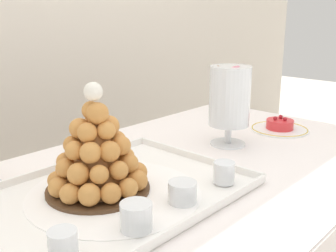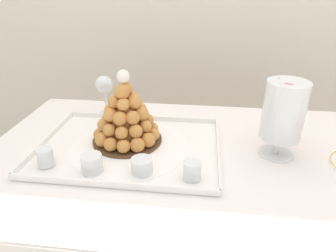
{
  "view_description": "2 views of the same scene",
  "coord_description": "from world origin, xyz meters",
  "px_view_note": "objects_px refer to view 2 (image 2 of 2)",
  "views": [
    {
      "loc": [
        -0.75,
        -0.63,
        1.14
      ],
      "look_at": [
        -0.03,
        0.02,
        0.86
      ],
      "focal_mm": 43.07,
      "sensor_mm": 36.0,
      "label": 1
    },
    {
      "loc": [
        0.0,
        -0.81,
        1.25
      ],
      "look_at": [
        -0.09,
        -0.02,
        0.85
      ],
      "focal_mm": 31.65,
      "sensor_mm": 36.0,
      "label": 2
    }
  ],
  "objects_px": {
    "dessert_cup_left": "(45,158)",
    "dessert_cup_centre": "(141,166)",
    "serving_tray": "(129,147)",
    "macaron_goblet": "(283,112)",
    "wine_glass": "(104,86)",
    "dessert_cup_mid_left": "(91,164)",
    "croquembouche": "(126,117)",
    "dessert_cup_mid_right": "(191,171)"
  },
  "relations": [
    {
      "from": "dessert_cup_left",
      "to": "dessert_cup_centre",
      "type": "xyz_separation_m",
      "value": [
        0.29,
        -0.0,
        -0.0
      ]
    },
    {
      "from": "serving_tray",
      "to": "macaron_goblet",
      "type": "xyz_separation_m",
      "value": [
        0.47,
        0.02,
        0.14
      ]
    },
    {
      "from": "dessert_cup_left",
      "to": "wine_glass",
      "type": "bearing_deg",
      "value": 81.91
    },
    {
      "from": "wine_glass",
      "to": "macaron_goblet",
      "type": "bearing_deg",
      "value": -21.27
    },
    {
      "from": "dessert_cup_mid_left",
      "to": "serving_tray",
      "type": "bearing_deg",
      "value": 64.02
    },
    {
      "from": "croquembouche",
      "to": "dessert_cup_mid_right",
      "type": "bearing_deg",
      "value": -38.78
    },
    {
      "from": "dessert_cup_left",
      "to": "wine_glass",
      "type": "relative_size",
      "value": 0.34
    },
    {
      "from": "dessert_cup_mid_left",
      "to": "dessert_cup_centre",
      "type": "relative_size",
      "value": 0.99
    },
    {
      "from": "croquembouche",
      "to": "dessert_cup_centre",
      "type": "distance_m",
      "value": 0.21
    },
    {
      "from": "croquembouche",
      "to": "dessert_cup_left",
      "type": "relative_size",
      "value": 4.54
    },
    {
      "from": "dessert_cup_centre",
      "to": "wine_glass",
      "type": "xyz_separation_m",
      "value": [
        -0.23,
        0.41,
        0.09
      ]
    },
    {
      "from": "serving_tray",
      "to": "dessert_cup_centre",
      "type": "relative_size",
      "value": 9.56
    },
    {
      "from": "croquembouche",
      "to": "wine_glass",
      "type": "bearing_deg",
      "value": 122.42
    },
    {
      "from": "dessert_cup_mid_left",
      "to": "macaron_goblet",
      "type": "relative_size",
      "value": 0.24
    },
    {
      "from": "dessert_cup_mid_left",
      "to": "dessert_cup_mid_right",
      "type": "relative_size",
      "value": 1.19
    },
    {
      "from": "dessert_cup_left",
      "to": "macaron_goblet",
      "type": "distance_m",
      "value": 0.72
    },
    {
      "from": "serving_tray",
      "to": "macaron_goblet",
      "type": "bearing_deg",
      "value": 2.45
    },
    {
      "from": "macaron_goblet",
      "to": "dessert_cup_left",
      "type": "bearing_deg",
      "value": -167.37
    },
    {
      "from": "dessert_cup_mid_right",
      "to": "macaron_goblet",
      "type": "bearing_deg",
      "value": 32.6
    },
    {
      "from": "croquembouche",
      "to": "dessert_cup_left",
      "type": "bearing_deg",
      "value": -139.96
    },
    {
      "from": "dessert_cup_left",
      "to": "dessert_cup_mid_left",
      "type": "height_order",
      "value": "dessert_cup_left"
    },
    {
      "from": "dessert_cup_left",
      "to": "dessert_cup_centre",
      "type": "height_order",
      "value": "dessert_cup_left"
    },
    {
      "from": "dessert_cup_centre",
      "to": "dessert_cup_mid_right",
      "type": "xyz_separation_m",
      "value": [
        0.14,
        -0.01,
        0.0
      ]
    },
    {
      "from": "dessert_cup_mid_right",
      "to": "macaron_goblet",
      "type": "distance_m",
      "value": 0.33
    },
    {
      "from": "dessert_cup_left",
      "to": "macaron_goblet",
      "type": "xyz_separation_m",
      "value": [
        0.69,
        0.15,
        0.12
      ]
    },
    {
      "from": "wine_glass",
      "to": "dessert_cup_mid_left",
      "type": "bearing_deg",
      "value": -77.88
    },
    {
      "from": "serving_tray",
      "to": "dessert_cup_mid_left",
      "type": "height_order",
      "value": "dessert_cup_mid_left"
    },
    {
      "from": "serving_tray",
      "to": "dessert_cup_centre",
      "type": "height_order",
      "value": "dessert_cup_centre"
    },
    {
      "from": "serving_tray",
      "to": "dessert_cup_mid_left",
      "type": "xyz_separation_m",
      "value": [
        -0.07,
        -0.15,
        0.03
      ]
    },
    {
      "from": "dessert_cup_left",
      "to": "dessert_cup_mid_left",
      "type": "relative_size",
      "value": 0.9
    },
    {
      "from": "dessert_cup_centre",
      "to": "wine_glass",
      "type": "bearing_deg",
      "value": 119.64
    },
    {
      "from": "dessert_cup_mid_left",
      "to": "dessert_cup_centre",
      "type": "height_order",
      "value": "dessert_cup_mid_left"
    },
    {
      "from": "dessert_cup_left",
      "to": "dessert_cup_mid_right",
      "type": "relative_size",
      "value": 1.07
    },
    {
      "from": "dessert_cup_centre",
      "to": "dessert_cup_mid_left",
      "type": "bearing_deg",
      "value": -176.08
    },
    {
      "from": "croquembouche",
      "to": "dessert_cup_left",
      "type": "height_order",
      "value": "croquembouche"
    },
    {
      "from": "serving_tray",
      "to": "dessert_cup_mid_left",
      "type": "distance_m",
      "value": 0.17
    },
    {
      "from": "dessert_cup_left",
      "to": "serving_tray",
      "type": "bearing_deg",
      "value": 31.56
    },
    {
      "from": "dessert_cup_mid_left",
      "to": "dessert_cup_mid_right",
      "type": "bearing_deg",
      "value": 0.62
    },
    {
      "from": "dessert_cup_centre",
      "to": "macaron_goblet",
      "type": "xyz_separation_m",
      "value": [
        0.4,
        0.16,
        0.12
      ]
    },
    {
      "from": "macaron_goblet",
      "to": "wine_glass",
      "type": "distance_m",
      "value": 0.68
    },
    {
      "from": "dessert_cup_mid_left",
      "to": "dessert_cup_centre",
      "type": "xyz_separation_m",
      "value": [
        0.14,
        0.01,
        -0.0
      ]
    },
    {
      "from": "serving_tray",
      "to": "wine_glass",
      "type": "bearing_deg",
      "value": 121.28
    }
  ]
}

